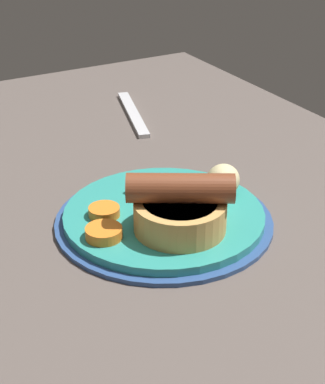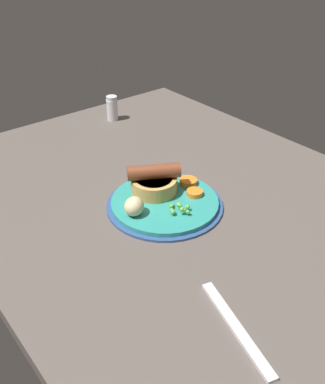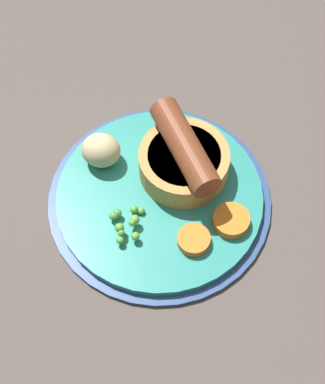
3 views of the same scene
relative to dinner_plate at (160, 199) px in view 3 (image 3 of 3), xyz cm
name	(u,v)px [view 3 (image 3 of 3)]	position (x,y,z in cm)	size (l,w,h in cm)	color
dining_table	(187,233)	(-0.71, -4.06, -2.07)	(110.00, 80.00, 3.00)	#564C47
dinner_plate	(160,199)	(0.00, 0.00, 0.00)	(23.30, 23.30, 1.40)	#2D4C84
sausage_pudding	(184,159)	(3.85, -0.31, 3.23)	(9.37, 10.71, 6.16)	tan
pea_pile	(126,222)	(-4.84, 0.63, 1.73)	(4.75, 4.06, 1.67)	#63B645
potato_chunk_0	(101,150)	(-0.08, 7.48, 2.66)	(4.11, 3.63, 3.65)	beige
carrot_slice_1	(194,240)	(-2.34, -5.87, 1.33)	(3.30, 3.30, 1.00)	orange
carrot_slice_4	(231,221)	(1.59, -7.71, 1.38)	(3.71, 3.71, 1.10)	orange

